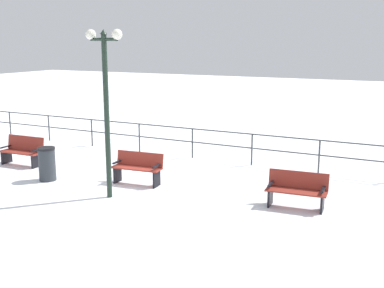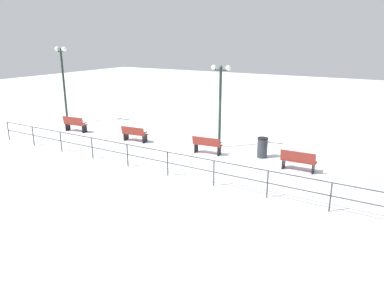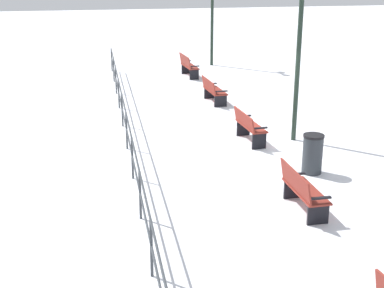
% 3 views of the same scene
% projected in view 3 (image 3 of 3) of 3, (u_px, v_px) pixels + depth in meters
% --- Properties ---
extents(ground_plane, '(80.00, 80.00, 0.00)m').
position_uv_depth(ground_plane, '(248.00, 142.00, 15.80)').
color(ground_plane, white).
rests_on(ground_plane, ground).
extents(bench_second, '(0.60, 1.49, 0.92)m').
position_uv_depth(bench_second, '(302.00, 190.00, 11.44)').
color(bench_second, maroon).
rests_on(bench_second, ground).
extents(bench_third, '(0.63, 1.47, 0.88)m').
position_uv_depth(bench_third, '(249.00, 126.00, 15.64)').
color(bench_third, maroon).
rests_on(bench_third, ground).
extents(bench_fourth, '(0.68, 1.48, 0.86)m').
position_uv_depth(bench_fourth, '(213.00, 90.00, 19.84)').
color(bench_fourth, maroon).
rests_on(bench_fourth, ground).
extents(bench_fifth, '(0.66, 1.53, 0.95)m').
position_uv_depth(bench_fifth, '(188.00, 65.00, 23.98)').
color(bench_fifth, maroon).
rests_on(bench_fifth, ground).
extents(lamppost_middle, '(0.26, 1.03, 4.22)m').
position_uv_depth(lamppost_middle, '(299.00, 41.00, 15.10)').
color(lamppost_middle, '#1E2D23').
rests_on(lamppost_middle, ground).
extents(waterfront_railing, '(0.05, 21.53, 1.04)m').
position_uv_depth(waterfront_railing, '(126.00, 124.00, 15.02)').
color(waterfront_railing, '#383D42').
rests_on(waterfront_railing, ground).
extents(trash_bin, '(0.50, 0.50, 0.97)m').
position_uv_depth(trash_bin, '(313.00, 154.00, 13.44)').
color(trash_bin, '#2D3338').
rests_on(trash_bin, ground).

